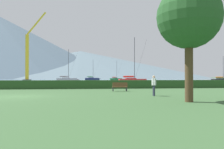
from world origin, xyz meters
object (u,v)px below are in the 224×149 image
at_px(sailboat_slip_4, 67,79).
at_px(person_standing_walker, 154,84).
at_px(park_bench_near_path, 120,86).
at_px(sailboat_slip_8, 92,79).
at_px(park_tree, 191,13).
at_px(sailboat_slip_1, 133,80).
at_px(sailboat_slip_7, 116,79).
at_px(dock_crane, 28,60).
at_px(sailboat_slip_6, 222,80).

xyz_separation_m(sailboat_slip_4, person_standing_walker, (11.72, -61.88, 0.28)).
relative_size(park_bench_near_path, person_standing_walker, 0.98).
xyz_separation_m(sailboat_slip_8, park_tree, (2.87, -92.49, 4.82)).
relative_size(sailboat_slip_1, sailboat_slip_7, 1.18).
bearing_deg(sailboat_slip_1, park_bench_near_path, -106.61).
height_order(park_bench_near_path, dock_crane, dock_crane).
bearing_deg(sailboat_slip_4, sailboat_slip_6, -24.77).
height_order(sailboat_slip_7, sailboat_slip_8, sailboat_slip_8).
xyz_separation_m(sailboat_slip_1, sailboat_slip_4, (-17.98, 26.06, 0.04)).
bearing_deg(dock_crane, sailboat_slip_7, 53.09).
distance_m(sailboat_slip_8, dock_crane, 45.66).
relative_size(sailboat_slip_1, sailboat_slip_4, 0.99).
bearing_deg(sailboat_slip_7, park_tree, -98.61).
height_order(sailboat_slip_6, dock_crane, dock_crane).
distance_m(park_tree, dock_crane, 56.27).
bearing_deg(sailboat_slip_1, park_tree, -99.04).
distance_m(sailboat_slip_4, dock_crane, 18.47).
relative_size(sailboat_slip_7, park_tree, 1.25).
height_order(sailboat_slip_1, dock_crane, dock_crane).
xyz_separation_m(sailboat_slip_4, dock_crane, (-9.76, -14.66, 5.56)).
relative_size(sailboat_slip_4, sailboat_slip_8, 1.16).
bearing_deg(dock_crane, park_tree, -66.53).
distance_m(sailboat_slip_7, dock_crane, 52.27).
relative_size(sailboat_slip_6, sailboat_slip_8, 0.79).
relative_size(sailboat_slip_4, person_standing_walker, 6.93).
bearing_deg(park_tree, sailboat_slip_7, 84.60).
bearing_deg(person_standing_walker, sailboat_slip_1, 78.82).
height_order(sailboat_slip_7, dock_crane, dock_crane).
height_order(sailboat_slip_6, sailboat_slip_8, sailboat_slip_8).
bearing_deg(dock_crane, person_standing_walker, -65.54).
height_order(sailboat_slip_7, park_bench_near_path, sailboat_slip_7).
distance_m(sailboat_slip_7, park_tree, 93.69).
height_order(sailboat_slip_4, sailboat_slip_6, sailboat_slip_4).
distance_m(sailboat_slip_1, sailboat_slip_8, 52.91).
relative_size(sailboat_slip_1, park_bench_near_path, 7.03).
bearing_deg(sailboat_slip_7, sailboat_slip_1, -96.96).
xyz_separation_m(sailboat_slip_7, dock_crane, (-31.21, -41.54, 5.68)).
relative_size(sailboat_slip_1, park_tree, 1.48).
bearing_deg(park_bench_near_path, sailboat_slip_8, 89.64).
bearing_deg(dock_crane, park_bench_near_path, -64.53).
height_order(sailboat_slip_8, person_standing_walker, sailboat_slip_8).
xyz_separation_m(sailboat_slip_1, park_bench_near_path, (-8.08, -29.88, -0.12)).
xyz_separation_m(sailboat_slip_4, park_tree, (12.64, -66.27, 4.76)).
distance_m(park_bench_near_path, dock_crane, 46.07).
bearing_deg(sailboat_slip_7, sailboat_slip_4, -131.79).
bearing_deg(park_tree, person_standing_walker, 101.96).
relative_size(sailboat_slip_6, park_bench_near_path, 4.85).
relative_size(sailboat_slip_7, park_bench_near_path, 5.96).
distance_m(sailboat_slip_6, sailboat_slip_7, 51.30).
bearing_deg(person_standing_walker, sailboat_slip_7, 82.48).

